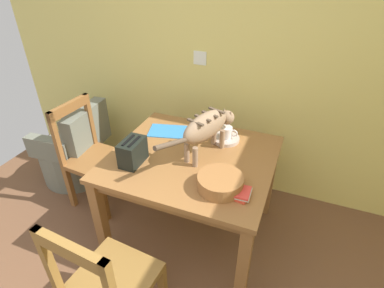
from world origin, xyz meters
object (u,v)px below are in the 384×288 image
object	(u,v)px
cat	(207,127)
book_stack	(235,192)
magazine	(168,131)
wooden_chair_far	(108,284)
saucer_bowl	(226,139)
wicker_armchair	(75,153)
dining_table	(192,167)
wicker_basket	(220,182)
toaster	(133,152)
coffee_mug	(227,132)
wooden_chair_near	(93,157)

from	to	relation	value
cat	book_stack	bearing A→B (deg)	-29.56
magazine	wooden_chair_far	size ratio (longest dim) A/B	0.31
saucer_bowl	wicker_armchair	xyz separation A→B (m)	(-1.49, -0.04, -0.49)
saucer_bowl	book_stack	bearing A→B (deg)	-68.49
cat	wicker_armchair	world-z (taller)	cat
dining_table	saucer_bowl	world-z (taller)	saucer_bowl
saucer_bowl	wooden_chair_far	world-z (taller)	wooden_chair_far
dining_table	wicker_basket	size ratio (longest dim) A/B	4.02
toaster	wooden_chair_far	distance (m)	0.79
dining_table	toaster	distance (m)	0.44
cat	coffee_mug	xyz separation A→B (m)	(0.08, 0.22, -0.14)
wooden_chair_near	wicker_basket	bearing A→B (deg)	80.26
magazine	wooden_chair_far	world-z (taller)	wooden_chair_far
cat	dining_table	bearing A→B (deg)	-119.08
cat	wooden_chair_near	distance (m)	1.14
wicker_armchair	coffee_mug	bearing A→B (deg)	-92.55
wooden_chair_far	book_stack	bearing A→B (deg)	55.23
wooden_chair_near	wicker_armchair	world-z (taller)	wooden_chair_near
cat	wooden_chair_far	xyz separation A→B (m)	(-0.21, -0.95, -0.51)
dining_table	wooden_chair_far	xyz separation A→B (m)	(-0.13, -0.88, -0.20)
wicker_basket	toaster	bearing A→B (deg)	176.96
cat	wicker_basket	distance (m)	0.41
wooden_chair_far	wicker_armchair	bearing A→B (deg)	141.65
book_stack	wooden_chair_near	bearing A→B (deg)	165.82
dining_table	saucer_bowl	distance (m)	0.34
magazine	wooden_chair_near	size ratio (longest dim) A/B	0.31
saucer_bowl	coffee_mug	xyz separation A→B (m)	(0.00, 0.00, 0.06)
wicker_armchair	wooden_chair_far	bearing A→B (deg)	-137.25
wooden_chair_far	toaster	bearing A→B (deg)	111.99
cat	wicker_armchair	bearing A→B (deg)	-167.70
saucer_bowl	wooden_chair_near	world-z (taller)	wooden_chair_near
dining_table	wooden_chair_far	world-z (taller)	wooden_chair_far
cat	wicker_armchair	distance (m)	1.58
saucer_bowl	wooden_chair_far	xyz separation A→B (m)	(-0.29, -1.17, -0.31)
coffee_mug	book_stack	world-z (taller)	coffee_mug
wooden_chair_near	wicker_armchair	bearing A→B (deg)	-110.90
magazine	wooden_chair_near	distance (m)	0.72
dining_table	coffee_mug	world-z (taller)	coffee_mug
magazine	book_stack	bearing A→B (deg)	-51.74
toaster	wooden_chair_far	bearing A→B (deg)	-72.90
wicker_basket	wooden_chair_far	bearing A→B (deg)	-122.94
dining_table	magazine	distance (m)	0.40
book_stack	wooden_chair_far	distance (m)	0.85
cat	saucer_bowl	distance (m)	0.30
book_stack	wooden_chair_far	bearing A→B (deg)	-129.67
dining_table	cat	bearing A→B (deg)	41.43
cat	wicker_basket	world-z (taller)	cat
cat	toaster	size ratio (longest dim) A/B	3.60
magazine	wooden_chair_far	distance (m)	1.18
toaster	wooden_chair_far	xyz separation A→B (m)	(0.21, -0.67, -0.38)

